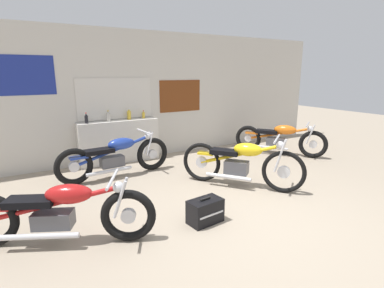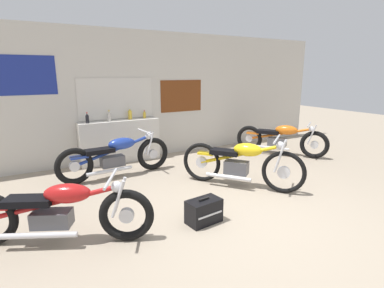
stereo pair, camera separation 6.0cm
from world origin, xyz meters
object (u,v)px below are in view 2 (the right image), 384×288
object	(u,v)px
motorcycle_red	(58,211)
motorcycle_blue	(116,156)
bottle_leftmost	(87,118)
motorcycle_orange	(280,138)
hard_case_black	(204,211)
bottle_right_center	(144,115)
motorcycle_yellow	(240,162)
bottle_left_center	(109,116)
bottle_center	(130,114)

from	to	relation	value
motorcycle_red	motorcycle_blue	xyz separation A→B (m)	(1.20, 1.91, 0.01)
bottle_leftmost	motorcycle_orange	world-z (taller)	bottle_leftmost
motorcycle_red	hard_case_black	size ratio (longest dim) A/B	4.15
bottle_right_center	motorcycle_yellow	size ratio (longest dim) A/B	0.10
bottle_leftmost	motorcycle_yellow	xyz separation A→B (m)	(2.00, -2.39, -0.58)
motorcycle_orange	motorcycle_yellow	bearing A→B (deg)	-151.09
motorcycle_blue	motorcycle_yellow	bearing A→B (deg)	-42.42
bottle_left_center	motorcycle_orange	xyz separation A→B (m)	(3.68, -1.25, -0.63)
motorcycle_red	hard_case_black	world-z (taller)	motorcycle_red
bottle_center	motorcycle_orange	world-z (taller)	bottle_center
motorcycle_yellow	motorcycle_blue	xyz separation A→B (m)	(-1.69, 1.54, -0.04)
motorcycle_red	bottle_right_center	bearing A→B (deg)	53.22
bottle_left_center	bottle_right_center	bearing A→B (deg)	3.89
bottle_center	motorcycle_red	bearing A→B (deg)	-122.28
bottle_leftmost	bottle_right_center	bearing A→B (deg)	4.37
bottle_left_center	motorcycle_red	distance (m)	3.16
bottle_center	motorcycle_orange	distance (m)	3.53
bottle_left_center	bottle_center	xyz separation A→B (m)	(0.46, 0.05, 0.01)
motorcycle_orange	bottle_center	bearing A→B (deg)	157.89
bottle_left_center	motorcycle_yellow	distance (m)	2.94
motorcycle_orange	hard_case_black	size ratio (longest dim) A/B	3.83
bottle_center	bottle_right_center	size ratio (longest dim) A/B	1.42
bottle_center	motorcycle_blue	bearing A→B (deg)	-122.72
bottle_leftmost	bottle_left_center	bearing A→B (deg)	5.22
hard_case_black	bottle_center	bearing A→B (deg)	87.98
bottle_leftmost	motorcycle_yellow	world-z (taller)	bottle_leftmost
motorcycle_red	motorcycle_yellow	size ratio (longest dim) A/B	1.15
bottle_center	motorcycle_yellow	distance (m)	2.77
bottle_left_center	motorcycle_red	size ratio (longest dim) A/B	0.12
motorcycle_red	bottle_left_center	bearing A→B (deg)	64.47
bottle_leftmost	bottle_right_center	size ratio (longest dim) A/B	1.26
bottle_right_center	motorcycle_yellow	xyz separation A→B (m)	(0.75, -2.48, -0.56)
bottle_leftmost	motorcycle_blue	distance (m)	1.09
bottle_leftmost	bottle_left_center	xyz separation A→B (m)	(0.45, 0.04, 0.00)
bottle_leftmost	motorcycle_red	distance (m)	2.96
hard_case_black	motorcycle_red	bearing A→B (deg)	166.45
motorcycle_yellow	bottle_center	bearing A→B (deg)	113.62
motorcycle_red	motorcycle_blue	size ratio (longest dim) A/B	0.91
bottle_left_center	hard_case_black	xyz separation A→B (m)	(0.35, -3.20, -0.86)
motorcycle_orange	hard_case_black	xyz separation A→B (m)	(-3.33, -1.95, -0.23)
motorcycle_yellow	motorcycle_blue	world-z (taller)	motorcycle_yellow
bottle_left_center	motorcycle_orange	distance (m)	3.93
bottle_center	motorcycle_yellow	bearing A→B (deg)	-66.38
motorcycle_orange	motorcycle_blue	size ratio (longest dim) A/B	0.85
bottle_center	motorcycle_blue	world-z (taller)	bottle_center
bottle_left_center	motorcycle_blue	xyz separation A→B (m)	(-0.14, -0.89, -0.62)
bottle_leftmost	motorcycle_orange	bearing A→B (deg)	-16.37
motorcycle_red	hard_case_black	bearing A→B (deg)	-13.55
bottle_leftmost	hard_case_black	xyz separation A→B (m)	(0.80, -3.16, -0.86)
motorcycle_yellow	bottle_leftmost	bearing A→B (deg)	129.91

